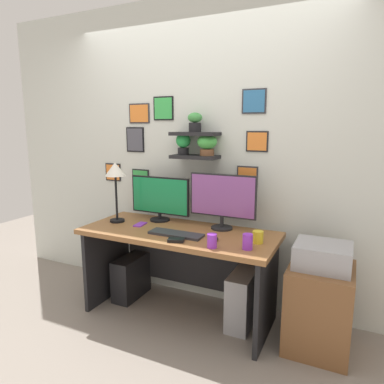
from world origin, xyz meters
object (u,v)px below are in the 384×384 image
at_px(monitor_right, 223,199).
at_px(scissors_tray, 176,240).
at_px(desk, 182,253).
at_px(desk_lamp, 115,174).
at_px(monitor_left, 160,198).
at_px(computer_tower_left, 131,277).
at_px(water_cup, 248,242).
at_px(pen_cup, 212,241).
at_px(computer_mouse, 214,239).
at_px(keyboard, 176,234).
at_px(coffee_mug, 258,237).
at_px(computer_tower_right, 243,299).
at_px(cell_phone, 140,224).
at_px(drawer_cabinet, 319,307).
at_px(printer, 323,256).

distance_m(monitor_right, scissors_tray, 0.56).
bearing_deg(desk, desk_lamp, -176.12).
xyz_separation_m(monitor_left, computer_tower_left, (-0.26, -0.12, -0.77)).
distance_m(monitor_right, water_cup, 0.55).
relative_size(pen_cup, computer_tower_left, 0.25).
height_order(monitor_left, scissors_tray, monitor_left).
relative_size(scissors_tray, computer_tower_left, 0.30).
bearing_deg(monitor_left, computer_mouse, -26.40).
height_order(keyboard, scissors_tray, scissors_tray).
bearing_deg(coffee_mug, computer_mouse, -162.36).
bearing_deg(coffee_mug, desk_lamp, 178.91).
bearing_deg(computer_mouse, pen_cup, -74.18).
distance_m(keyboard, pen_cup, 0.39).
distance_m(coffee_mug, computer_tower_right, 0.60).
distance_m(monitor_left, cell_phone, 0.30).
height_order(scissors_tray, computer_tower_left, scissors_tray).
relative_size(desk, water_cup, 14.68).
xyz_separation_m(monitor_left, monitor_right, (0.60, -0.00, 0.05)).
bearing_deg(keyboard, monitor_right, 51.00).
distance_m(desk, pen_cup, 0.57).
bearing_deg(drawer_cabinet, scissors_tray, -163.58).
relative_size(computer_mouse, water_cup, 0.82).
relative_size(computer_mouse, pen_cup, 0.90).
height_order(computer_mouse, cell_phone, computer_mouse).
bearing_deg(printer, drawer_cabinet, 90.00).
relative_size(coffee_mug, scissors_tray, 0.75).
bearing_deg(monitor_right, coffee_mug, -32.16).
distance_m(computer_mouse, water_cup, 0.29).
distance_m(pen_cup, computer_tower_right, 0.68).
xyz_separation_m(keyboard, computer_tower_left, (-0.60, 0.21, -0.56)).
distance_m(keyboard, water_cup, 0.61).
bearing_deg(keyboard, desk, 102.37).
bearing_deg(computer_tower_right, monitor_right, 151.61).
xyz_separation_m(water_cup, printer, (0.48, 0.23, -0.10)).
relative_size(desk, monitor_right, 2.82).
distance_m(desk_lamp, computer_tower_right, 1.51).
bearing_deg(monitor_left, computer_tower_right, -8.61).
height_order(monitor_right, printer, monitor_right).
bearing_deg(monitor_right, water_cup, -49.50).
xyz_separation_m(drawer_cabinet, printer, (0.00, -0.00, 0.39)).
bearing_deg(printer, water_cup, -154.51).
height_order(desk, computer_mouse, computer_mouse).
relative_size(desk_lamp, water_cup, 4.87).
xyz_separation_m(desk_lamp, pen_cup, (1.03, -0.26, -0.38)).
xyz_separation_m(monitor_left, coffee_mug, (0.97, -0.23, -0.17)).
xyz_separation_m(computer_mouse, drawer_cabinet, (0.76, 0.16, -0.46)).
distance_m(monitor_right, drawer_cabinet, 1.08).
bearing_deg(keyboard, printer, 8.58).
bearing_deg(coffee_mug, drawer_cabinet, 8.38).
height_order(cell_phone, pen_cup, pen_cup).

